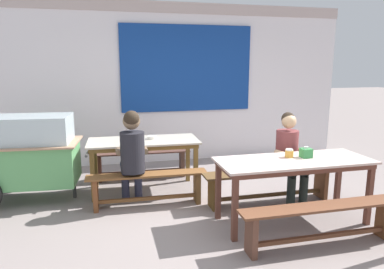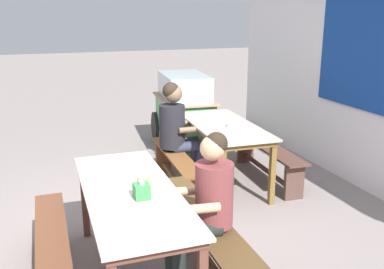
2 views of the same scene
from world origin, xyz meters
TOP-DOWN VIEW (x-y plane):
  - ground_plane at (0.00, 0.00)m, footprint 40.00×40.00m
  - dining_table_far at (-0.87, 1.23)m, footprint 1.63×0.79m
  - dining_table_near at (0.73, -0.26)m, footprint 1.84×0.71m
  - bench_far_back at (-0.85, 1.84)m, footprint 1.61×0.34m
  - bench_far_front at (-0.89, 0.63)m, footprint 1.60×0.31m
  - bench_near_back at (0.73, 0.35)m, footprint 1.85×0.32m
  - bench_near_front at (0.72, -0.87)m, footprint 1.80×0.26m
  - food_cart at (-2.42, 1.24)m, footprint 1.64×0.92m
  - person_left_back_turned at (-1.08, 0.70)m, footprint 0.42×0.56m
  - person_right_near_table at (0.97, 0.27)m, footprint 0.41×0.53m
  - tissue_box at (0.91, -0.21)m, footprint 0.12×0.11m
  - condiment_jar at (0.72, -0.16)m, footprint 0.10×0.10m
  - soup_bowl at (-0.74, 1.29)m, footprint 0.14×0.14m

SIDE VIEW (x-z plane):
  - ground_plane at x=0.00m, z-range 0.00..0.00m
  - bench_far_back at x=-0.85m, z-range 0.07..0.52m
  - bench_far_front at x=-0.89m, z-range 0.07..0.53m
  - bench_near_front at x=0.72m, z-range 0.08..0.53m
  - bench_near_back at x=0.73m, z-range 0.09..0.54m
  - food_cart at x=-2.42m, z-range 0.09..1.28m
  - dining_table_far at x=-0.87m, z-range 0.31..1.09m
  - dining_table_near at x=0.73m, z-range 0.31..1.09m
  - person_right_near_table at x=0.97m, z-range 0.08..1.32m
  - person_left_back_turned at x=-1.08m, z-range 0.09..1.40m
  - soup_bowl at x=-0.74m, z-range 0.78..0.82m
  - condiment_jar at x=0.72m, z-range 0.78..0.88m
  - tissue_box at x=0.91m, z-range 0.77..0.90m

